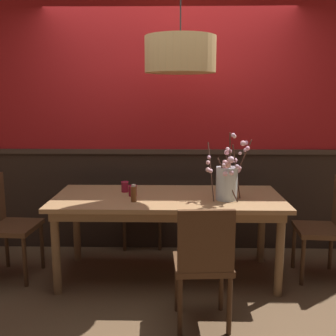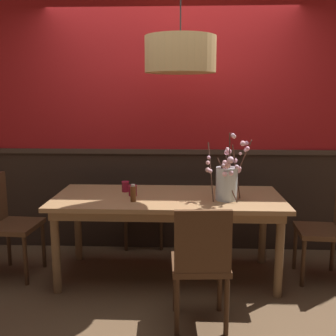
{
  "view_description": "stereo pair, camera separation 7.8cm",
  "coord_description": "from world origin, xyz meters",
  "px_view_note": "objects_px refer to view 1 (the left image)",
  "views": [
    {
      "loc": [
        0.06,
        -3.42,
        1.64
      ],
      "look_at": [
        0.0,
        0.0,
        1.01
      ],
      "focal_mm": 42.49,
      "sensor_mm": 36.0,
      "label": 1
    },
    {
      "loc": [
        0.14,
        -3.41,
        1.64
      ],
      "look_at": [
        0.0,
        0.0,
        1.01
      ],
      "focal_mm": 42.49,
      "sensor_mm": 36.0,
      "label": 2
    }
  ],
  "objects_px": {
    "chair_head_west_end": "(5,220)",
    "pendant_lamp": "(180,55)",
    "dining_table": "(168,205)",
    "chair_near_side_right": "(204,260)",
    "chair_head_east_end": "(328,223)",
    "candle_holder_nearer_edge": "(125,187)",
    "candle_holder_nearer_center": "(133,191)",
    "vase_with_blossoms": "(227,181)",
    "chair_far_side_left": "(142,197)",
    "condiment_bottle": "(134,193)"
  },
  "relations": [
    {
      "from": "dining_table",
      "to": "chair_near_side_right",
      "type": "distance_m",
      "value": 0.87
    },
    {
      "from": "candle_holder_nearer_edge",
      "to": "vase_with_blossoms",
      "type": "bearing_deg",
      "value": -15.65
    },
    {
      "from": "chair_head_east_end",
      "to": "condiment_bottle",
      "type": "height_order",
      "value": "chair_head_east_end"
    },
    {
      "from": "chair_near_side_right",
      "to": "candle_holder_nearer_center",
      "type": "bearing_deg",
      "value": 125.13
    },
    {
      "from": "pendant_lamp",
      "to": "chair_far_side_left",
      "type": "bearing_deg",
      "value": 115.32
    },
    {
      "from": "condiment_bottle",
      "to": "vase_with_blossoms",
      "type": "bearing_deg",
      "value": 6.12
    },
    {
      "from": "chair_head_east_end",
      "to": "candle_holder_nearer_edge",
      "type": "bearing_deg",
      "value": 175.65
    },
    {
      "from": "candle_holder_nearer_center",
      "to": "candle_holder_nearer_edge",
      "type": "bearing_deg",
      "value": 121.37
    },
    {
      "from": "vase_with_blossoms",
      "to": "chair_head_west_end",
      "type": "bearing_deg",
      "value": 177.52
    },
    {
      "from": "chair_head_east_end",
      "to": "chair_head_west_end",
      "type": "distance_m",
      "value": 2.9
    },
    {
      "from": "vase_with_blossoms",
      "to": "condiment_bottle",
      "type": "relative_size",
      "value": 3.94
    },
    {
      "from": "vase_with_blossoms",
      "to": "dining_table",
      "type": "bearing_deg",
      "value": 168.15
    },
    {
      "from": "chair_far_side_left",
      "to": "condiment_bottle",
      "type": "distance_m",
      "value": 1.1
    },
    {
      "from": "dining_table",
      "to": "vase_with_blossoms",
      "type": "distance_m",
      "value": 0.57
    },
    {
      "from": "chair_head_east_end",
      "to": "chair_far_side_left",
      "type": "bearing_deg",
      "value": 153.75
    },
    {
      "from": "chair_far_side_left",
      "to": "chair_head_west_end",
      "type": "bearing_deg",
      "value": -142.49
    },
    {
      "from": "condiment_bottle",
      "to": "chair_head_west_end",
      "type": "bearing_deg",
      "value": 171.79
    },
    {
      "from": "chair_head_west_end",
      "to": "candle_holder_nearer_edge",
      "type": "distance_m",
      "value": 1.11
    },
    {
      "from": "chair_head_east_end",
      "to": "vase_with_blossoms",
      "type": "distance_m",
      "value": 1.02
    },
    {
      "from": "vase_with_blossoms",
      "to": "candle_holder_nearer_center",
      "type": "relative_size",
      "value": 6.07
    },
    {
      "from": "candle_holder_nearer_center",
      "to": "pendant_lamp",
      "type": "relative_size",
      "value": 0.09
    },
    {
      "from": "dining_table",
      "to": "condiment_bottle",
      "type": "distance_m",
      "value": 0.38
    },
    {
      "from": "chair_near_side_right",
      "to": "chair_head_east_end",
      "type": "height_order",
      "value": "chair_head_east_end"
    },
    {
      "from": "chair_far_side_left",
      "to": "candle_holder_nearer_center",
      "type": "bearing_deg",
      "value": -90.3
    },
    {
      "from": "chair_head_east_end",
      "to": "candle_holder_nearer_center",
      "type": "xyz_separation_m",
      "value": [
        -1.74,
        -0.0,
        0.29
      ]
    },
    {
      "from": "pendant_lamp",
      "to": "chair_near_side_right",
      "type": "bearing_deg",
      "value": -78.8
    },
    {
      "from": "condiment_bottle",
      "to": "chair_near_side_right",
      "type": "bearing_deg",
      "value": -48.72
    },
    {
      "from": "chair_head_east_end",
      "to": "candle_holder_nearer_edge",
      "type": "distance_m",
      "value": 1.86
    },
    {
      "from": "dining_table",
      "to": "chair_far_side_left",
      "type": "height_order",
      "value": "chair_far_side_left"
    },
    {
      "from": "dining_table",
      "to": "candle_holder_nearer_center",
      "type": "relative_size",
      "value": 20.96
    },
    {
      "from": "chair_head_east_end",
      "to": "condiment_bottle",
      "type": "distance_m",
      "value": 1.76
    },
    {
      "from": "dining_table",
      "to": "candle_holder_nearer_center",
      "type": "distance_m",
      "value": 0.34
    },
    {
      "from": "condiment_bottle",
      "to": "candle_holder_nearer_center",
      "type": "bearing_deg",
      "value": 98.29
    },
    {
      "from": "dining_table",
      "to": "chair_head_west_end",
      "type": "bearing_deg",
      "value": -179.19
    },
    {
      "from": "candle_holder_nearer_edge",
      "to": "pendant_lamp",
      "type": "distance_m",
      "value": 1.28
    },
    {
      "from": "dining_table",
      "to": "pendant_lamp",
      "type": "distance_m",
      "value": 1.3
    },
    {
      "from": "candle_holder_nearer_edge",
      "to": "pendant_lamp",
      "type": "xyz_separation_m",
      "value": [
        0.5,
        -0.15,
        1.16
      ]
    },
    {
      "from": "candle_holder_nearer_center",
      "to": "chair_far_side_left",
      "type": "bearing_deg",
      "value": 89.7
    },
    {
      "from": "chair_far_side_left",
      "to": "condiment_bottle",
      "type": "relative_size",
      "value": 6.47
    },
    {
      "from": "dining_table",
      "to": "chair_head_east_end",
      "type": "xyz_separation_m",
      "value": [
        1.43,
        0.01,
        -0.16
      ]
    },
    {
      "from": "candle_holder_nearer_edge",
      "to": "condiment_bottle",
      "type": "relative_size",
      "value": 0.67
    },
    {
      "from": "pendant_lamp",
      "to": "vase_with_blossoms",
      "type": "bearing_deg",
      "value": -14.2
    },
    {
      "from": "chair_near_side_right",
      "to": "chair_head_west_end",
      "type": "relative_size",
      "value": 0.97
    },
    {
      "from": "vase_with_blossoms",
      "to": "candle_holder_nearer_center",
      "type": "xyz_separation_m",
      "value": [
        -0.82,
        0.11,
        -0.11
      ]
    },
    {
      "from": "dining_table",
      "to": "chair_near_side_right",
      "type": "bearing_deg",
      "value": -72.11
    },
    {
      "from": "chair_far_side_left",
      "to": "chair_head_east_end",
      "type": "xyz_separation_m",
      "value": [
        1.74,
        -0.86,
        -0.01
      ]
    },
    {
      "from": "candle_holder_nearer_edge",
      "to": "candle_holder_nearer_center",
      "type": "bearing_deg",
      "value": -58.63
    },
    {
      "from": "dining_table",
      "to": "chair_near_side_right",
      "type": "relative_size",
      "value": 2.23
    },
    {
      "from": "chair_head_west_end",
      "to": "pendant_lamp",
      "type": "relative_size",
      "value": 0.91
    },
    {
      "from": "dining_table",
      "to": "chair_head_east_end",
      "type": "relative_size",
      "value": 2.2
    }
  ]
}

